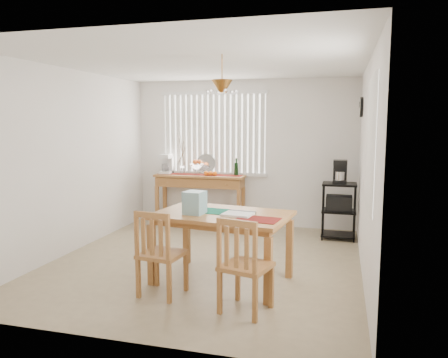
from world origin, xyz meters
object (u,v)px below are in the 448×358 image
(wire_cart, at_px, (339,205))
(chair_left, at_px, (160,254))
(dining_table, at_px, (222,221))
(cart_items, at_px, (340,172))
(sideboard, at_px, (200,187))
(chair_right, at_px, (244,266))

(wire_cart, relative_size, chair_left, 0.95)
(dining_table, relative_size, chair_left, 1.74)
(cart_items, bearing_deg, dining_table, -119.10)
(sideboard, relative_size, cart_items, 4.41)
(wire_cart, xyz_separation_m, chair_left, (-1.82, -2.91, -0.08))
(sideboard, xyz_separation_m, chair_right, (1.57, -3.42, -0.22))
(chair_left, xyz_separation_m, chair_right, (0.96, -0.18, 0.01))
(cart_items, bearing_deg, wire_cart, -90.00)
(sideboard, bearing_deg, wire_cart, -7.80)
(dining_table, bearing_deg, wire_cart, 60.80)
(sideboard, xyz_separation_m, wire_cart, (2.43, -0.33, -0.15))
(chair_right, bearing_deg, cart_items, 74.46)
(wire_cart, height_order, chair_left, chair_left)
(cart_items, height_order, chair_left, cart_items)
(chair_left, bearing_deg, chair_right, -10.55)
(wire_cart, xyz_separation_m, dining_table, (-1.29, -2.32, 0.18))
(cart_items, xyz_separation_m, chair_left, (-1.82, -2.92, -0.60))
(wire_cart, height_order, cart_items, cart_items)
(cart_items, bearing_deg, sideboard, 172.42)
(chair_right, bearing_deg, chair_left, 169.45)
(cart_items, height_order, chair_right, cart_items)
(sideboard, height_order, chair_left, chair_left)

